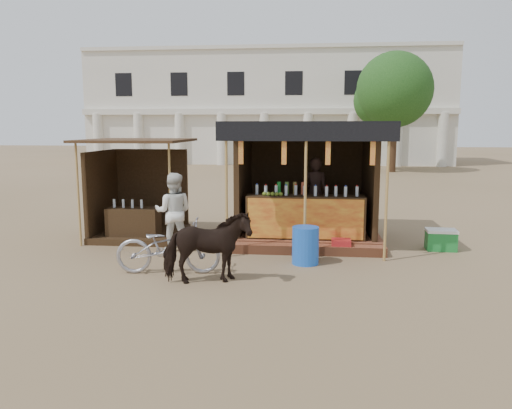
% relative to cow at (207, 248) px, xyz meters
% --- Properties ---
extents(ground, '(120.00, 120.00, 0.00)m').
position_rel_cow_xyz_m(ground, '(0.65, 0.24, -0.63)').
color(ground, '#846B4C').
rests_on(ground, ground).
extents(main_stall, '(3.60, 3.61, 2.78)m').
position_rel_cow_xyz_m(main_stall, '(1.66, 3.60, 0.40)').
color(main_stall, '#975031').
rests_on(main_stall, ground).
extents(secondary_stall, '(2.40, 2.40, 2.38)m').
position_rel_cow_xyz_m(secondary_stall, '(-2.52, 3.48, 0.22)').
color(secondary_stall, '#392414').
rests_on(secondary_stall, ground).
extents(cow, '(1.61, 1.04, 1.26)m').
position_rel_cow_xyz_m(cow, '(0.00, 0.00, 0.00)').
color(cow, black).
rests_on(cow, ground).
extents(motorbike, '(1.97, 0.87, 1.00)m').
position_rel_cow_xyz_m(motorbike, '(-0.83, 0.52, -0.13)').
color(motorbike, '#A09FA7').
rests_on(motorbike, ground).
extents(bystander, '(0.87, 0.71, 1.70)m').
position_rel_cow_xyz_m(bystander, '(-1.19, 2.24, 0.22)').
color(bystander, white).
rests_on(bystander, ground).
extents(blue_barrel, '(0.55, 0.55, 0.74)m').
position_rel_cow_xyz_m(blue_barrel, '(1.67, 1.42, -0.26)').
color(blue_barrel, blue).
rests_on(blue_barrel, ground).
extents(red_crate, '(0.41, 0.38, 0.32)m').
position_rel_cow_xyz_m(red_crate, '(2.42, 2.24, -0.47)').
color(red_crate, '#AA1C1D').
rests_on(red_crate, ground).
extents(cooler, '(0.66, 0.47, 0.46)m').
position_rel_cow_xyz_m(cooler, '(4.62, 2.84, -0.40)').
color(cooler, '#1C7F31').
rests_on(cooler, ground).
extents(background_building, '(26.00, 7.45, 8.18)m').
position_rel_cow_xyz_m(background_building, '(-1.35, 30.19, 3.35)').
color(background_building, silver).
rests_on(background_building, ground).
extents(tree, '(4.50, 4.40, 7.00)m').
position_rel_cow_xyz_m(tree, '(6.46, 22.39, 4.00)').
color(tree, '#382314').
rests_on(tree, ground).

